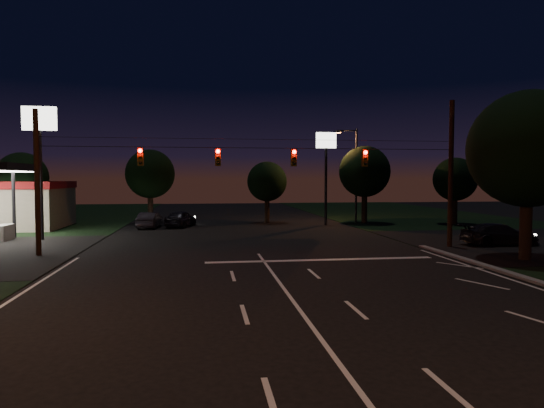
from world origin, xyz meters
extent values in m
plane|color=black|center=(0.00, 0.00, 0.00)|extent=(140.00, 140.00, 0.00)
cube|color=silver|center=(3.00, 11.50, 0.01)|extent=(12.00, 0.50, 0.01)
cylinder|color=black|center=(12.00, 15.00, 0.00)|extent=(0.30, 0.30, 9.00)
cylinder|color=black|center=(-12.00, 15.00, 0.00)|extent=(0.28, 0.28, 8.00)
cylinder|color=black|center=(0.00, 15.00, 6.00)|extent=(24.00, 0.03, 0.03)
cylinder|color=black|center=(0.00, 15.00, 6.50)|extent=(24.00, 0.02, 0.02)
cube|color=#3F3307|center=(-6.50, 15.00, 5.45)|extent=(0.32, 0.26, 1.00)
sphere|color=#FF0705|center=(-6.50, 14.84, 5.78)|extent=(0.22, 0.22, 0.22)
sphere|color=black|center=(-6.50, 14.84, 5.45)|extent=(0.20, 0.20, 0.20)
sphere|color=black|center=(-6.50, 14.84, 5.12)|extent=(0.20, 0.20, 0.20)
cube|color=#3F3307|center=(-2.20, 15.00, 5.45)|extent=(0.32, 0.26, 1.00)
sphere|color=#FF0705|center=(-2.20, 14.84, 5.78)|extent=(0.22, 0.22, 0.22)
sphere|color=black|center=(-2.20, 14.84, 5.45)|extent=(0.20, 0.20, 0.20)
sphere|color=black|center=(-2.20, 14.84, 5.12)|extent=(0.20, 0.20, 0.20)
cube|color=#3F3307|center=(2.20, 15.00, 5.45)|extent=(0.32, 0.26, 1.00)
sphere|color=#FF0705|center=(2.20, 14.84, 5.78)|extent=(0.22, 0.22, 0.22)
sphere|color=black|center=(2.20, 14.84, 5.45)|extent=(0.20, 0.20, 0.20)
sphere|color=black|center=(2.20, 14.84, 5.12)|extent=(0.20, 0.20, 0.20)
cube|color=#3F3307|center=(6.50, 15.00, 5.45)|extent=(0.32, 0.26, 1.00)
sphere|color=#FF0705|center=(6.50, 14.84, 5.78)|extent=(0.22, 0.22, 0.22)
sphere|color=black|center=(6.50, 14.84, 5.45)|extent=(0.20, 0.20, 0.20)
sphere|color=black|center=(6.50, 14.84, 5.12)|extent=(0.20, 0.20, 0.20)
cube|color=gray|center=(-16.50, 22.00, 0.55)|extent=(0.80, 2.00, 1.10)
cylinder|color=black|center=(-16.50, 24.00, 2.40)|extent=(0.24, 0.24, 4.80)
cylinder|color=black|center=(-14.00, 22.00, 3.75)|extent=(0.24, 0.24, 7.50)
cube|color=white|center=(-14.00, 22.00, 8.30)|extent=(2.20, 0.30, 1.60)
cylinder|color=black|center=(8.00, 30.00, 3.50)|extent=(0.24, 0.24, 7.00)
cube|color=white|center=(8.00, 30.00, 7.70)|extent=(1.80, 0.30, 1.40)
cylinder|color=black|center=(11.50, 32.00, 4.50)|extent=(0.20, 0.20, 9.00)
cylinder|color=black|center=(10.60, 32.00, 8.80)|extent=(1.80, 0.12, 0.12)
cube|color=black|center=(9.70, 32.00, 8.70)|extent=(0.60, 0.35, 0.22)
cube|color=orange|center=(9.70, 32.00, 8.58)|extent=(0.45, 0.25, 0.04)
cylinder|color=black|center=(13.50, 10.00, 2.00)|extent=(0.60, 0.60, 4.00)
sphere|color=black|center=(13.50, 10.00, 5.76)|extent=(6.00, 6.00, 6.00)
sphere|color=black|center=(14.10, 10.45, 5.58)|extent=(4.50, 4.50, 4.50)
sphere|color=black|center=(12.90, 10.30, 5.62)|extent=(4.20, 4.20, 4.20)
cylinder|color=black|center=(-18.00, 30.00, 1.50)|extent=(0.49, 0.49, 3.00)
sphere|color=black|center=(-18.00, 30.00, 4.32)|extent=(4.20, 4.20, 4.20)
sphere|color=black|center=(-17.58, 30.32, 4.19)|extent=(3.15, 3.15, 3.15)
sphere|color=black|center=(-18.42, 30.21, 4.23)|extent=(2.94, 2.94, 2.94)
cylinder|color=black|center=(-8.00, 34.00, 1.62)|extent=(0.52, 0.52, 3.25)
sphere|color=black|center=(-8.00, 34.00, 4.68)|extent=(4.60, 4.60, 4.60)
sphere|color=black|center=(-7.54, 34.34, 4.54)|extent=(3.45, 3.45, 3.45)
sphere|color=black|center=(-8.46, 34.23, 4.58)|extent=(3.22, 3.22, 3.22)
cylinder|color=black|center=(3.00, 33.00, 1.38)|extent=(0.47, 0.47, 2.75)
sphere|color=black|center=(3.00, 33.00, 3.96)|extent=(3.80, 3.80, 3.80)
sphere|color=black|center=(3.38, 33.28, 3.85)|extent=(2.85, 2.85, 2.85)
sphere|color=black|center=(2.62, 33.19, 3.87)|extent=(2.66, 2.66, 2.66)
cylinder|color=black|center=(12.00, 31.00, 1.70)|extent=(0.53, 0.53, 3.40)
sphere|color=black|center=(12.00, 31.00, 4.90)|extent=(4.80, 4.80, 4.80)
sphere|color=black|center=(12.48, 31.36, 4.75)|extent=(3.60, 3.60, 3.60)
sphere|color=black|center=(11.52, 31.24, 4.79)|extent=(3.36, 3.36, 3.36)
cylinder|color=black|center=(20.00, 29.00, 1.45)|extent=(0.48, 0.48, 2.90)
sphere|color=black|center=(20.00, 29.00, 4.18)|extent=(4.00, 4.00, 4.00)
sphere|color=black|center=(20.40, 29.30, 4.06)|extent=(3.00, 3.00, 3.00)
sphere|color=black|center=(19.60, 29.20, 4.09)|extent=(2.80, 2.80, 2.80)
imported|color=black|center=(-5.02, 30.21, 0.73)|extent=(2.95, 4.59, 1.46)
imported|color=black|center=(-7.59, 29.47, 0.68)|extent=(1.87, 4.27, 1.37)
imported|color=black|center=(15.46, 15.20, 0.70)|extent=(4.86, 2.07, 1.40)
camera|label=1|loc=(-3.05, -12.89, 4.23)|focal=32.00mm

